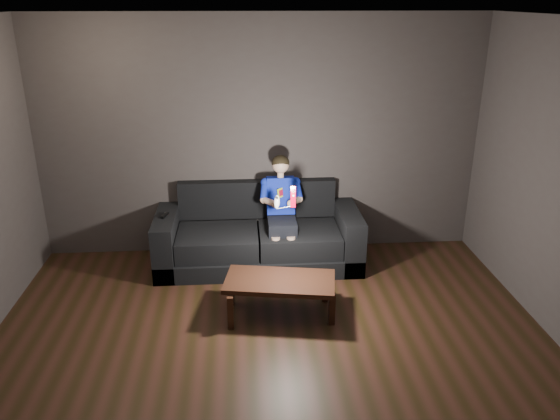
{
  "coord_description": "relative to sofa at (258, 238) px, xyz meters",
  "views": [
    {
      "loc": [
        -0.22,
        -3.51,
        2.84
      ],
      "look_at": [
        0.15,
        1.55,
        0.85
      ],
      "focal_mm": 35.0,
      "sensor_mm": 36.0,
      "label": 1
    }
  ],
  "objects": [
    {
      "name": "wii_remote_black",
      "position": [
        -1.02,
        -0.08,
        0.34
      ],
      "size": [
        0.07,
        0.15,
        0.03
      ],
      "color": "black",
      "rests_on": "sofa"
    },
    {
      "name": "sofa",
      "position": [
        0.0,
        0.0,
        0.0
      ],
      "size": [
        2.26,
        0.97,
        0.87
      ],
      "color": "black",
      "rests_on": "floor"
    },
    {
      "name": "ceiling",
      "position": [
        0.05,
        -2.13,
        2.42
      ],
      "size": [
        5.0,
        5.0,
        0.02
      ],
      "primitive_type": "cube",
      "color": "beige",
      "rests_on": "back_wall"
    },
    {
      "name": "wii_remote_red",
      "position": [
        0.34,
        -0.5,
        0.68
      ],
      "size": [
        0.06,
        0.09,
        0.22
      ],
      "color": "red",
      "rests_on": "child"
    },
    {
      "name": "nunchuk_white",
      "position": [
        0.18,
        -0.49,
        0.62
      ],
      "size": [
        0.08,
        0.1,
        0.15
      ],
      "color": "white",
      "rests_on": "child"
    },
    {
      "name": "coffee_table",
      "position": [
        0.16,
        -1.14,
        0.04
      ],
      "size": [
        1.09,
        0.67,
        0.37
      ],
      "color": "black",
      "rests_on": "floor"
    },
    {
      "name": "child",
      "position": [
        0.26,
        -0.06,
        0.45
      ],
      "size": [
        0.46,
        0.57,
        1.13
      ],
      "color": "black",
      "rests_on": "sofa"
    },
    {
      "name": "back_wall",
      "position": [
        0.05,
        0.37,
        1.07
      ],
      "size": [
        5.0,
        0.04,
        2.7
      ],
      "primitive_type": "cube",
      "color": "#403837",
      "rests_on": "ground"
    },
    {
      "name": "floor",
      "position": [
        0.05,
        -2.13,
        -0.28
      ],
      "size": [
        5.0,
        5.0,
        0.0
      ],
      "primitive_type": "plane",
      "color": "black",
      "rests_on": "ground"
    }
  ]
}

